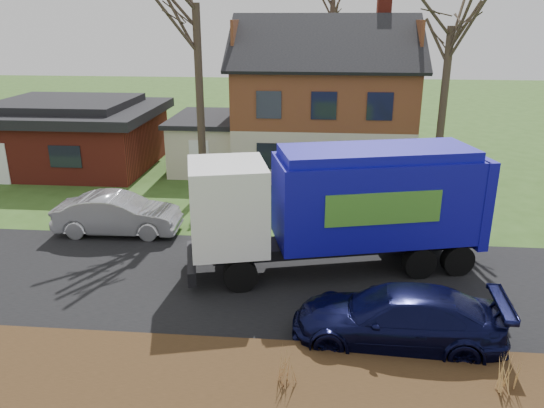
{
  "coord_description": "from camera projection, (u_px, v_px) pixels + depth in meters",
  "views": [
    {
      "loc": [
        1.84,
        -14.88,
        7.91
      ],
      "look_at": [
        0.26,
        2.5,
        1.76
      ],
      "focal_mm": 35.0,
      "sensor_mm": 36.0,
      "label": 1
    }
  ],
  "objects": [
    {
      "name": "ranch_house",
      "position": [
        70.0,
        134.0,
        29.4
      ],
      "size": [
        9.8,
        8.2,
        3.7
      ],
      "color": "maroon",
      "rests_on": "ground"
    },
    {
      "name": "grass_clump_mid",
      "position": [
        286.0,
        366.0,
        11.55
      ],
      "size": [
        0.31,
        0.26,
        0.87
      ],
      "color": "#AE7E4D",
      "rests_on": "mulch_verge"
    },
    {
      "name": "ground",
      "position": [
        257.0,
        282.0,
        16.77
      ],
      "size": [
        120.0,
        120.0,
        0.0
      ],
      "primitive_type": "plane",
      "color": "#31501A",
      "rests_on": "ground"
    },
    {
      "name": "grass_clump_east",
      "position": [
        509.0,
        371.0,
        11.31
      ],
      "size": [
        0.39,
        0.32,
        0.97
      ],
      "color": "tan",
      "rests_on": "mulch_verge"
    },
    {
      "name": "mulch_verge",
      "position": [
        229.0,
        388.0,
        11.74
      ],
      "size": [
        80.0,
        3.5,
        0.3
      ],
      "primitive_type": "cube",
      "color": "#322010",
      "rests_on": "ground"
    },
    {
      "name": "road",
      "position": [
        257.0,
        282.0,
        16.76
      ],
      "size": [
        80.0,
        7.0,
        0.02
      ],
      "primitive_type": "cube",
      "color": "black",
      "rests_on": "ground"
    },
    {
      "name": "navy_wagon",
      "position": [
        397.0,
        318.0,
        13.34
      ],
      "size": [
        5.38,
        2.43,
        1.53
      ],
      "primitive_type": "imported",
      "rotation": [
        0.0,
        0.0,
        -1.63
      ],
      "color": "black",
      "rests_on": "ground"
    },
    {
      "name": "main_house",
      "position": [
        314.0,
        94.0,
        28.36
      ],
      "size": [
        12.95,
        8.95,
        9.26
      ],
      "color": "#BFB69A",
      "rests_on": "ground"
    },
    {
      "name": "garbage_truck",
      "position": [
        344.0,
        202.0,
        16.95
      ],
      "size": [
        9.83,
        4.78,
        4.07
      ],
      "rotation": [
        0.0,
        0.0,
        0.25
      ],
      "color": "black",
      "rests_on": "ground"
    },
    {
      "name": "silver_sedan",
      "position": [
        118.0,
        214.0,
        20.33
      ],
      "size": [
        4.79,
        1.81,
        1.56
      ],
      "primitive_type": "imported",
      "rotation": [
        0.0,
        0.0,
        1.61
      ],
      "color": "#B4B7BD",
      "rests_on": "ground"
    }
  ]
}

